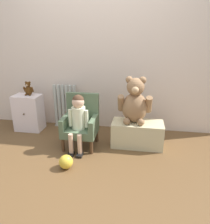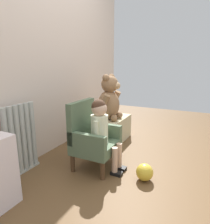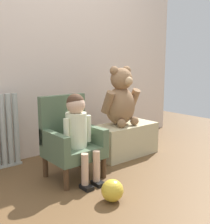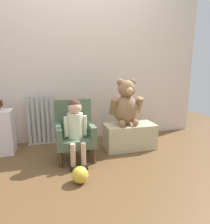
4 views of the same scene
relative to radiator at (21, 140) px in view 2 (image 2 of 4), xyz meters
The scene contains 8 objects.
ground_plane 1.22m from the radiator, 64.05° to the right, with size 6.00×6.00×0.00m, color brown.
back_wall 1.01m from the radiator, 13.72° to the left, with size 3.80×0.05×2.40m, color beige.
radiator is the anchor object (origin of this frame).
child_armchair 0.68m from the radiator, 53.76° to the right, with size 0.43×0.39×0.68m.
child_figure 0.78m from the radiator, 58.68° to the right, with size 0.25×0.35×0.71m.
low_bench 1.23m from the radiator, 21.66° to the right, with size 0.66×0.32×0.32m, color #C4B88D.
large_teddy_bear 1.18m from the radiator, 21.62° to the right, with size 0.43×0.30×0.59m.
toy_ball 1.20m from the radiator, 71.24° to the right, with size 0.16×0.16×0.16m, color gold.
Camera 2 is at (-1.76, -0.45, 1.03)m, focal length 32.00 mm.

